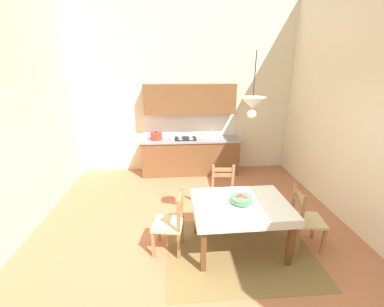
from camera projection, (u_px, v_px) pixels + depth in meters
ground_plane at (195, 252)px, 3.70m from camera, size 5.87×6.99×0.10m
wall_back at (185, 89)px, 6.08m from camera, size 5.87×0.12×4.15m
area_rug at (239, 251)px, 3.64m from camera, size 2.10×1.60×0.01m
kitchen_cabinetry at (190, 140)px, 6.17m from camera, size 2.40×0.63×2.20m
dining_table at (240, 210)px, 3.54m from camera, size 1.37×1.02×0.75m
dining_chair_kitchen_side at (223, 194)px, 4.40m from camera, size 0.44×0.44×0.93m
dining_chair_window_side at (305, 219)px, 3.65m from camera, size 0.47×0.47×0.93m
dining_chair_tv_side at (171, 223)px, 3.55m from camera, size 0.48×0.48×0.93m
fruit_bowl at (241, 199)px, 3.47m from camera, size 0.30×0.30×0.12m
pendant_lamp at (253, 104)px, 3.09m from camera, size 0.32×0.32×0.80m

